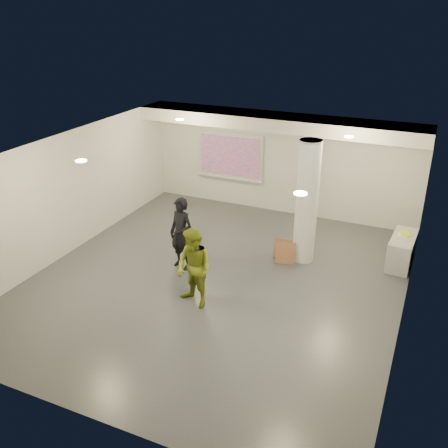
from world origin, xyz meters
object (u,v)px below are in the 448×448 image
at_px(projection_screen, 230,156).
at_px(man, 194,268).
at_px(column, 307,203).
at_px(woman, 181,234).
at_px(credenza, 402,251).

relative_size(projection_screen, man, 1.22).
distance_m(column, woman, 3.03).
distance_m(credenza, woman, 5.27).
bearing_deg(woman, man, -37.72).
bearing_deg(column, woman, -148.36).
bearing_deg(woman, column, 46.50).
distance_m(woman, man, 1.65).
xyz_separation_m(column, credenza, (2.22, 0.70, -1.13)).
bearing_deg(woman, credenza, 40.30).
bearing_deg(column, projection_screen, 139.44).
xyz_separation_m(credenza, man, (-3.74, -3.56, 0.49)).
bearing_deg(man, credenza, 66.57).
relative_size(credenza, man, 0.74).
height_order(column, woman, column).
height_order(credenza, woman, woman).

